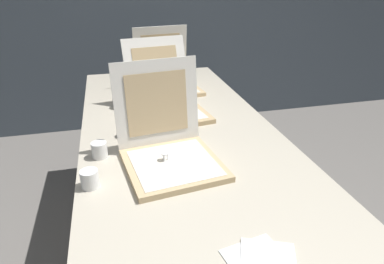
% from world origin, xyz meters
% --- Properties ---
extents(table, '(0.87, 2.05, 0.75)m').
position_xyz_m(table, '(0.00, 0.56, 0.70)').
color(table, '#BCB29E').
rests_on(table, ground).
extents(pizza_box_front, '(0.38, 0.42, 0.36)m').
position_xyz_m(pizza_box_front, '(-0.10, 0.30, 0.80)').
color(pizza_box_front, tan).
rests_on(pizza_box_front, table).
extents(pizza_box_middle, '(0.40, 0.49, 0.34)m').
position_xyz_m(pizza_box_middle, '(-0.01, 0.79, 0.80)').
color(pizza_box_middle, tan).
rests_on(pizza_box_middle, table).
extents(pizza_box_back, '(0.38, 0.38, 0.36)m').
position_xyz_m(pizza_box_back, '(0.05, 1.15, 0.80)').
color(pizza_box_back, tan).
rests_on(pizza_box_back, table).
extents(cup_white_far, '(0.06, 0.06, 0.06)m').
position_xyz_m(cup_white_far, '(-0.24, 0.91, 0.78)').
color(cup_white_far, white).
rests_on(cup_white_far, table).
extents(cup_white_mid, '(0.06, 0.06, 0.06)m').
position_xyz_m(cup_white_mid, '(-0.23, 0.56, 0.78)').
color(cup_white_mid, white).
rests_on(cup_white_mid, table).
extents(cup_white_near_center, '(0.06, 0.06, 0.06)m').
position_xyz_m(cup_white_near_center, '(-0.35, 0.40, 0.78)').
color(cup_white_near_center, white).
rests_on(cup_white_near_center, table).
extents(cup_white_near_left, '(0.06, 0.06, 0.06)m').
position_xyz_m(cup_white_near_left, '(-0.38, 0.20, 0.78)').
color(cup_white_near_left, white).
rests_on(cup_white_near_left, table).
extents(napkin_pile, '(0.20, 0.18, 0.01)m').
position_xyz_m(napkin_pile, '(0.04, -0.24, 0.75)').
color(napkin_pile, white).
rests_on(napkin_pile, table).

